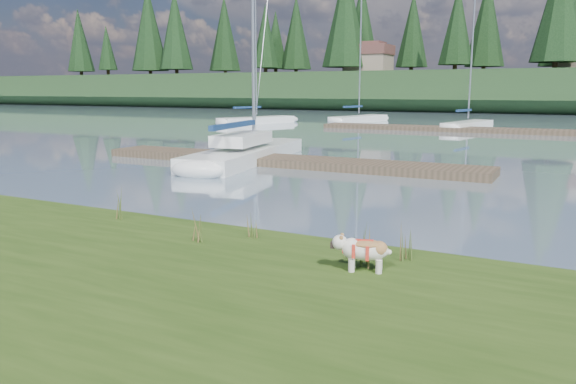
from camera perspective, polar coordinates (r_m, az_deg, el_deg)
The scene contains 23 objects.
ground at distance 40.90m, azimuth 18.58°, elevation 5.80°, with size 200.00×200.00×0.00m, color #7C91A4.
bank at distance 8.11m, azimuth -26.90°, elevation -10.59°, with size 60.00×9.00×0.35m, color #304816.
ridge at distance 83.55m, azimuth 23.42°, elevation 9.31°, with size 200.00×20.00×5.00m, color #1C3218.
bulldog at distance 8.16m, azimuth 7.73°, elevation -5.76°, with size 0.86×0.50×0.51m.
sailboat_main at distance 23.86m, azimuth -3.51°, elevation 4.39°, with size 3.60×10.29×14.40m.
dock_near at distance 22.06m, azimuth -0.66°, elevation 3.20°, with size 16.00×2.00×0.30m, color #4C3D2C.
dock_far at distance 40.63m, azimuth 21.39°, elevation 5.81°, with size 26.00×2.20×0.30m, color #4C3D2C.
sailboat_bg_0 at distance 48.73m, azimuth -2.55°, elevation 7.37°, with size 4.37×8.32×11.95m.
sailboat_bg_1 at distance 51.25m, azimuth 7.64°, elevation 7.44°, with size 3.36×8.24×12.05m.
sailboat_bg_2 at distance 44.17m, azimuth 18.10°, elevation 6.56°, with size 2.88×7.59×11.24m.
weed_0 at distance 9.74m, azimuth -9.14°, elevation -3.55°, with size 0.17×0.14×0.59m.
weed_1 at distance 9.90m, azimuth -3.52°, elevation -3.54°, with size 0.17×0.14×0.46m.
weed_2 at distance 8.34m, azimuth 7.80°, elevation -5.35°, with size 0.17×0.14×0.77m.
weed_3 at distance 11.72m, azimuth -16.69°, elevation -1.37°, with size 0.17×0.14×0.65m.
weed_4 at distance 8.84m, azimuth 7.12°, elevation -5.60°, with size 0.17×0.14×0.36m.
weed_5 at distance 8.77m, azimuth 11.80°, elevation -5.19°, with size 0.17×0.14×0.60m.
mud_lip at distance 11.12m, azimuth -8.21°, elevation -4.57°, with size 60.00×0.50×0.14m, color #33281C.
conifer_0 at distance 99.14m, azimuth -11.38°, elevation 15.87°, with size 5.72×5.72×14.15m.
conifer_1 at distance 93.94m, azimuth -2.32°, elevation 15.54°, with size 4.40×4.40×11.30m.
conifer_2 at distance 85.00m, azimuth 5.86°, elevation 17.57°, with size 6.60×6.60×16.05m.
conifer_3 at distance 84.37m, azimuth 16.80°, elevation 16.01°, with size 4.84×4.84×12.25m.
conifer_4 at distance 77.05m, azimuth 25.92°, elevation 17.02°, with size 6.16×6.16×15.10m.
house_0 at distance 85.26m, azimuth 8.22°, elevation 13.29°, with size 6.30×5.30×4.65m.
Camera 1 is at (6.30, -10.31, 2.93)m, focal length 35.00 mm.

